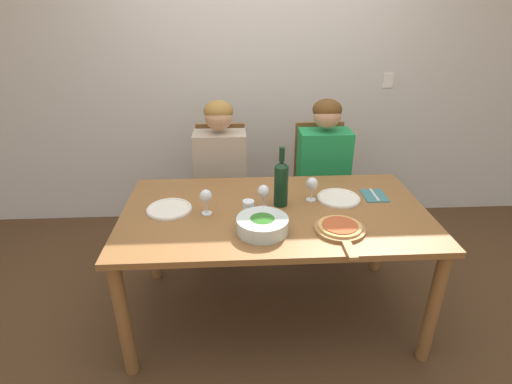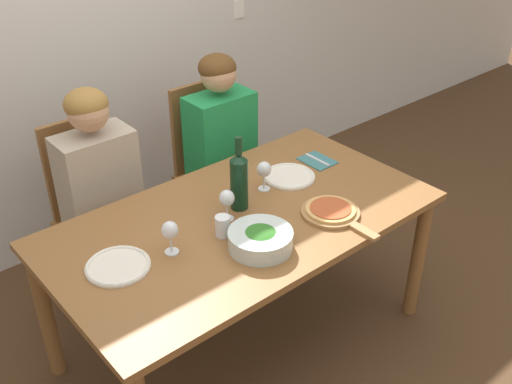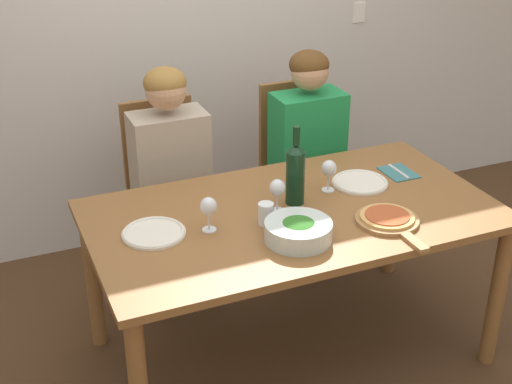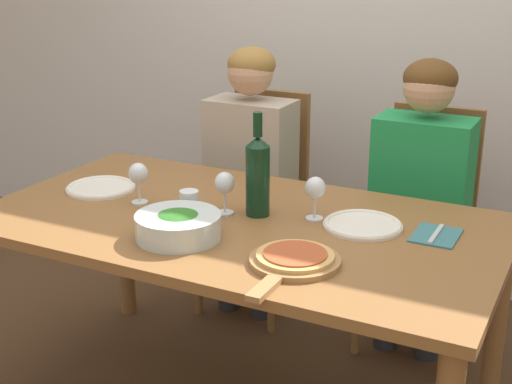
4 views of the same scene
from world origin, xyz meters
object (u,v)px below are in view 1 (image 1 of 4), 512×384
wine_glass_left (206,197)px  wine_glass_centre (264,192)px  chair_left (222,186)px  chair_right (319,184)px  pizza_on_board (340,229)px  wine_glass_right (312,185)px  fork_on_napkin (374,195)px  water_tumbler (248,209)px  person_man (324,165)px  person_woman (221,167)px  broccoli_bowl (262,225)px  wine_bottle (281,182)px  dinner_plate_left (169,209)px  dinner_plate_right (338,198)px

wine_glass_left → wine_glass_centre: (0.33, 0.05, 0.00)m
chair_left → chair_right: size_ratio=1.00×
pizza_on_board → wine_glass_centre: 0.48m
wine_glass_right → wine_glass_centre: bearing=-163.1°
fork_on_napkin → water_tumbler: bearing=-165.1°
person_man → wine_glass_right: person_man is taller
chair_left → pizza_on_board: (0.65, -1.09, 0.24)m
chair_right → wine_glass_left: (-0.84, -0.86, 0.33)m
person_woman → person_man: size_ratio=1.00×
wine_glass_right → wine_glass_centre: size_ratio=1.00×
broccoli_bowl → water_tumbler: water_tumbler is taller
person_woman → wine_glass_centre: 0.76m
wine_bottle → water_tumbler: 0.26m
chair_right → pizza_on_board: bearing=-96.3°
person_man → dinner_plate_left: bearing=-147.0°
broccoli_bowl → wine_glass_left: (-0.30, 0.21, 0.06)m
person_woman → fork_on_napkin: bearing=-30.4°
wine_bottle → dinner_plate_left: (-0.65, -0.03, -0.14)m
wine_bottle → wine_glass_left: (-0.43, -0.09, -0.04)m
chair_left → fork_on_napkin: 1.21m
person_woman → fork_on_napkin: size_ratio=6.88×
person_woman → wine_glass_right: (0.57, -0.61, 0.12)m
water_tumbler → wine_glass_centre: bearing=43.0°
chair_left → dinner_plate_left: bearing=-109.3°
chair_right → wine_glass_left: chair_right is taller
person_woman → wine_glass_left: (-0.06, -0.74, 0.12)m
chair_right → person_woman: (-0.78, -0.12, 0.21)m
wine_bottle → person_woman: bearing=119.7°
chair_left → dinner_plate_left: size_ratio=3.87×
broccoli_bowl → wine_glass_centre: 0.27m
pizza_on_board → dinner_plate_right: bearing=77.4°
pizza_on_board → wine_glass_left: 0.76m
broccoli_bowl → pizza_on_board: size_ratio=0.67×
person_woman → person_man: same height
wine_glass_right → pizza_on_board: bearing=-76.7°
chair_left → wine_glass_centre: 0.92m
person_woman → fork_on_napkin: (0.97, -0.57, 0.02)m
water_tumbler → fork_on_napkin: (0.80, 0.21, -0.04)m
wine_bottle → pizza_on_board: (0.28, -0.32, -0.13)m
water_tumbler → fork_on_napkin: water_tumbler is taller
water_tumbler → pizza_on_board: bearing=-22.2°
chair_right → person_man: 0.24m
broccoli_bowl → fork_on_napkin: broccoli_bowl is taller
chair_left → wine_glass_centre: chair_left is taller
chair_right → person_man: person_man is taller
person_woman → broccoli_bowl: 0.99m
broccoli_bowl → wine_bottle: bearing=66.5°
wine_bottle → chair_left: bearing=115.8°
person_woman → dinner_plate_left: (-0.28, -0.69, 0.02)m
broccoli_bowl → wine_glass_left: wine_glass_left is taller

